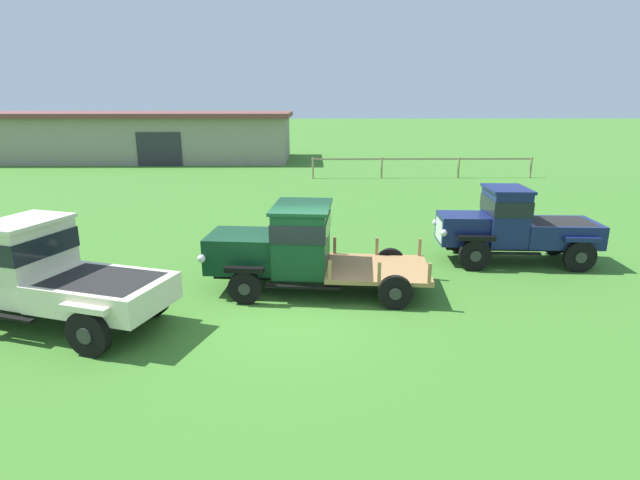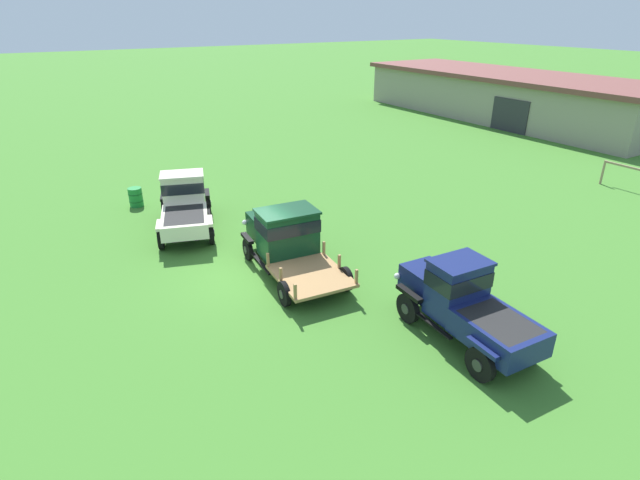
# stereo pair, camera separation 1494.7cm
# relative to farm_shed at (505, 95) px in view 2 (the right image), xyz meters

# --- Properties ---
(ground_plane) EXTENTS (240.00, 240.00, 0.00)m
(ground_plane) POSITION_rel_farm_shed_xyz_m (14.49, -30.05, -1.87)
(ground_plane) COLOR #3D7528
(farm_shed) EXTENTS (26.48, 8.82, 3.70)m
(farm_shed) POSITION_rel_farm_shed_xyz_m (0.00, 0.00, 0.00)
(farm_shed) COLOR gray
(farm_shed) RESTS_ON ground
(vintage_truck_foreground_near) EXTENTS (5.51, 3.33, 2.27)m
(vintage_truck_foreground_near) POSITION_rel_farm_shed_xyz_m (9.28, -30.61, -0.75)
(vintage_truck_foreground_near) COLOR black
(vintage_truck_foreground_near) RESTS_ON ground
(vintage_truck_second_in_line) EXTENTS (5.73, 2.76, 2.18)m
(vintage_truck_second_in_line) POSITION_rel_farm_shed_xyz_m (14.50, -28.66, -0.73)
(vintage_truck_second_in_line) COLOR black
(vintage_truck_second_in_line) RESTS_ON ground
(vintage_truck_midrow_center) EXTENTS (4.67, 2.10, 2.23)m
(vintage_truck_midrow_center) POSITION_rel_farm_shed_xyz_m (20.87, -26.56, -0.76)
(vintage_truck_midrow_center) COLOR black
(vintage_truck_midrow_center) RESTS_ON ground
(oil_drum_beside_row) EXTENTS (0.65, 0.65, 0.88)m
(oil_drum_beside_row) POSITION_rel_farm_shed_xyz_m (5.57, -31.83, -1.43)
(oil_drum_beside_row) COLOR #1E7F33
(oil_drum_beside_row) RESTS_ON ground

